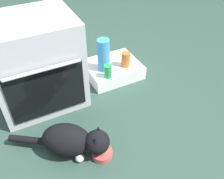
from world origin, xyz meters
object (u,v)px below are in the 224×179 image
at_px(sauce_jar, 126,59).
at_px(soda_can, 108,71).
at_px(pantry_cabinet, 113,69).
at_px(cat, 72,140).
at_px(oven, 36,63).
at_px(food_bowl, 102,153).
at_px(water_bottle, 104,55).

height_order(sauce_jar, soda_can, sauce_jar).
bearing_deg(sauce_jar, pantry_cabinet, 138.54).
bearing_deg(cat, oven, 128.98).
distance_m(food_bowl, water_bottle, 0.88).
distance_m(pantry_cabinet, soda_can, 0.24).
xyz_separation_m(cat, sauce_jar, (0.74, 0.60, 0.07)).
xyz_separation_m(food_bowl, sauce_jar, (0.58, 0.71, 0.16)).
relative_size(oven, soda_can, 6.04).
distance_m(oven, sauce_jar, 0.79).
xyz_separation_m(oven, sauce_jar, (0.78, -0.04, -0.17)).
bearing_deg(soda_can, cat, -134.83).
bearing_deg(sauce_jar, soda_can, -160.09).
relative_size(oven, food_bowl, 5.10).
bearing_deg(oven, soda_can, -12.33).
bearing_deg(water_bottle, sauce_jar, -11.81).
relative_size(water_bottle, soda_can, 2.50).
bearing_deg(pantry_cabinet, sauce_jar, -41.46).
bearing_deg(pantry_cabinet, cat, -133.47).
height_order(water_bottle, soda_can, water_bottle).
relative_size(cat, water_bottle, 2.02).
bearing_deg(soda_can, sauce_jar, 19.91).
bearing_deg(cat, water_bottle, 85.72).
xyz_separation_m(oven, food_bowl, (0.20, -0.76, -0.33)).
xyz_separation_m(oven, water_bottle, (0.57, 0.00, -0.09)).
distance_m(sauce_jar, water_bottle, 0.22).
bearing_deg(cat, soda_can, 80.75).
relative_size(food_bowl, sauce_jar, 1.02).
relative_size(pantry_cabinet, water_bottle, 1.64).
bearing_deg(oven, water_bottle, 0.01).
bearing_deg(water_bottle, soda_can, -98.75).
bearing_deg(soda_can, water_bottle, 81.25).
height_order(food_bowl, sauce_jar, sauce_jar).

